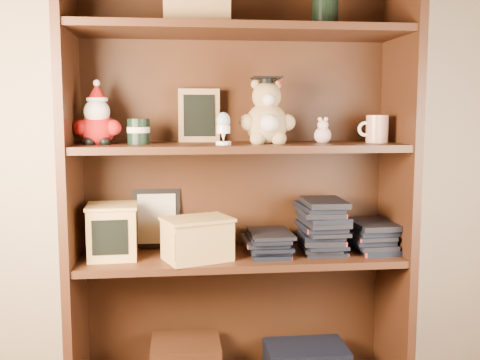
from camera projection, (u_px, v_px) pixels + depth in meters
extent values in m
cube|color=tan|center=(238.00, 62.00, 2.14)|extent=(3.00, 0.04, 2.50)
cube|color=#3E2011|center=(72.00, 188.00, 1.93)|extent=(0.03, 0.35, 1.60)
cube|color=#3E2011|center=(398.00, 183.00, 2.06)|extent=(0.03, 0.35, 1.60)
cube|color=#391E0F|center=(235.00, 180.00, 2.16)|extent=(1.20, 0.02, 1.60)
cube|color=#3E2011|center=(240.00, 31.00, 1.93)|extent=(1.14, 0.33, 0.02)
cube|color=#9E7547|center=(196.00, 9.00, 1.91)|extent=(0.22, 0.18, 0.12)
cylinder|color=black|center=(325.00, 13.00, 1.96)|extent=(0.09, 0.09, 0.11)
cube|color=#3E2011|center=(240.00, 257.00, 2.03)|extent=(1.14, 0.33, 0.02)
cube|color=#3E2011|center=(240.00, 147.00, 1.98)|extent=(1.14, 0.33, 0.02)
sphere|color=#A50F0F|center=(98.00, 129.00, 1.92)|extent=(0.12, 0.12, 0.12)
sphere|color=#A50F0F|center=(81.00, 128.00, 1.89)|extent=(0.05, 0.05, 0.05)
sphere|color=#A50F0F|center=(113.00, 128.00, 1.91)|extent=(0.05, 0.05, 0.05)
sphere|color=black|center=(90.00, 142.00, 1.89)|extent=(0.04, 0.04, 0.04)
sphere|color=black|center=(105.00, 141.00, 1.90)|extent=(0.04, 0.04, 0.04)
sphere|color=white|center=(97.00, 112.00, 1.90)|extent=(0.09, 0.09, 0.09)
sphere|color=#D8B293|center=(97.00, 106.00, 1.91)|extent=(0.06, 0.06, 0.06)
cone|color=#A50F0F|center=(97.00, 92.00, 1.90)|extent=(0.07, 0.07, 0.06)
sphere|color=white|center=(97.00, 83.00, 1.90)|extent=(0.02, 0.02, 0.02)
cylinder|color=white|center=(97.00, 100.00, 1.91)|extent=(0.07, 0.07, 0.01)
cylinder|color=black|center=(139.00, 131.00, 1.94)|extent=(0.08, 0.08, 0.09)
cylinder|color=beige|center=(139.00, 130.00, 1.94)|extent=(0.08, 0.08, 0.02)
cube|color=#9E7547|center=(199.00, 116.00, 2.07)|extent=(0.15, 0.02, 0.20)
cube|color=black|center=(199.00, 116.00, 2.05)|extent=(0.11, 0.00, 0.15)
cube|color=#9E7547|center=(199.00, 137.00, 2.11)|extent=(0.07, 0.07, 0.01)
cylinder|color=white|center=(223.00, 143.00, 1.90)|extent=(0.05, 0.05, 0.01)
cone|color=white|center=(223.00, 136.00, 1.90)|extent=(0.02, 0.02, 0.04)
cylinder|color=white|center=(223.00, 129.00, 1.89)|extent=(0.05, 0.05, 0.03)
ellipsoid|color=#ACBFD1|center=(223.00, 121.00, 1.89)|extent=(0.05, 0.05, 0.06)
sphere|color=tan|center=(266.00, 124.00, 1.98)|extent=(0.15, 0.15, 0.15)
sphere|color=white|center=(269.00, 123.00, 1.92)|extent=(0.06, 0.06, 0.06)
sphere|color=tan|center=(248.00, 122.00, 1.95)|extent=(0.06, 0.06, 0.06)
sphere|color=tan|center=(287.00, 122.00, 1.97)|extent=(0.06, 0.06, 0.06)
sphere|color=tan|center=(258.00, 139.00, 1.94)|extent=(0.05, 0.05, 0.05)
sphere|color=tan|center=(279.00, 138.00, 1.95)|extent=(0.05, 0.05, 0.05)
sphere|color=tan|center=(267.00, 97.00, 1.97)|extent=(0.10, 0.10, 0.10)
sphere|color=white|center=(269.00, 99.00, 1.93)|extent=(0.04, 0.04, 0.04)
sphere|color=tan|center=(256.00, 84.00, 1.97)|extent=(0.03, 0.03, 0.03)
sphere|color=tan|center=(277.00, 84.00, 1.98)|extent=(0.03, 0.03, 0.03)
cylinder|color=black|center=(267.00, 81.00, 1.96)|extent=(0.05, 0.05, 0.02)
cube|color=black|center=(267.00, 78.00, 1.96)|extent=(0.10, 0.10, 0.01)
cylinder|color=#A50F0F|center=(281.00, 81.00, 1.95)|extent=(0.00, 0.05, 0.03)
sphere|color=beige|center=(323.00, 135.00, 2.01)|extent=(0.06, 0.06, 0.06)
sphere|color=beige|center=(323.00, 125.00, 2.01)|extent=(0.04, 0.04, 0.04)
sphere|color=beige|center=(320.00, 119.00, 2.00)|extent=(0.02, 0.02, 0.02)
sphere|color=beige|center=(326.00, 119.00, 2.00)|extent=(0.02, 0.02, 0.02)
cylinder|color=silver|center=(377.00, 129.00, 2.03)|extent=(0.08, 0.08, 0.10)
torus|color=white|center=(365.00, 129.00, 2.02)|extent=(0.06, 0.01, 0.06)
cube|color=black|center=(157.00, 218.00, 2.12)|extent=(0.18, 0.04, 0.22)
cube|color=beige|center=(157.00, 219.00, 2.11)|extent=(0.14, 0.03, 0.19)
cube|color=tan|center=(113.00, 232.00, 1.97)|extent=(0.17, 0.17, 0.18)
cube|color=black|center=(110.00, 237.00, 1.88)|extent=(0.12, 0.01, 0.12)
cube|color=tan|center=(112.00, 206.00, 1.96)|extent=(0.18, 0.18, 0.01)
cube|color=tan|center=(197.00, 240.00, 1.94)|extent=(0.25, 0.22, 0.14)
cube|color=black|center=(198.00, 245.00, 1.86)|extent=(0.15, 0.06, 0.09)
cube|color=tan|center=(197.00, 219.00, 1.93)|extent=(0.27, 0.23, 0.01)
cube|color=black|center=(268.00, 251.00, 2.04)|extent=(0.14, 0.20, 0.02)
cube|color=black|center=(268.00, 247.00, 2.04)|extent=(0.14, 0.20, 0.02)
cube|color=black|center=(268.00, 242.00, 2.04)|extent=(0.14, 0.20, 0.02)
cube|color=black|center=(268.00, 238.00, 2.03)|extent=(0.14, 0.20, 0.02)
cube|color=black|center=(268.00, 234.00, 2.03)|extent=(0.14, 0.20, 0.02)
cube|color=black|center=(268.00, 229.00, 2.03)|extent=(0.14, 0.20, 0.02)
cube|color=black|center=(321.00, 250.00, 2.06)|extent=(0.14, 0.20, 0.02)
cube|color=black|center=(321.00, 245.00, 2.06)|extent=(0.14, 0.20, 0.02)
cube|color=black|center=(321.00, 241.00, 2.06)|extent=(0.14, 0.20, 0.02)
cube|color=black|center=(321.00, 237.00, 2.06)|extent=(0.14, 0.20, 0.02)
cube|color=black|center=(321.00, 232.00, 2.05)|extent=(0.14, 0.20, 0.02)
cube|color=black|center=(321.00, 228.00, 2.05)|extent=(0.14, 0.20, 0.02)
cube|color=black|center=(321.00, 224.00, 2.05)|extent=(0.14, 0.20, 0.02)
cube|color=black|center=(321.00, 220.00, 2.05)|extent=(0.14, 0.20, 0.02)
cube|color=black|center=(321.00, 215.00, 2.05)|extent=(0.14, 0.20, 0.02)
cube|color=black|center=(321.00, 211.00, 2.04)|extent=(0.14, 0.20, 0.02)
cube|color=black|center=(322.00, 207.00, 2.04)|extent=(0.14, 0.20, 0.02)
cube|color=black|center=(322.00, 202.00, 2.04)|extent=(0.14, 0.20, 0.02)
cube|color=black|center=(371.00, 248.00, 2.08)|extent=(0.14, 0.20, 0.02)
cube|color=black|center=(371.00, 244.00, 2.08)|extent=(0.14, 0.20, 0.02)
cube|color=black|center=(371.00, 240.00, 2.08)|extent=(0.14, 0.20, 0.02)
cube|color=black|center=(371.00, 235.00, 2.08)|extent=(0.14, 0.20, 0.02)
cube|color=black|center=(371.00, 231.00, 2.07)|extent=(0.14, 0.20, 0.02)
cube|color=black|center=(371.00, 227.00, 2.07)|extent=(0.14, 0.20, 0.02)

